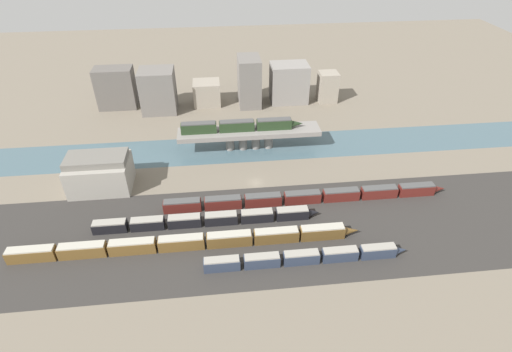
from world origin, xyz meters
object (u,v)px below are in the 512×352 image
train_yard_mid (187,242)px  train_yard_far (207,219)px  train_yard_outer (307,197)px  train_on_bridge (241,126)px  train_yard_near (305,257)px  warehouse_building (100,173)px

train_yard_mid → train_yard_far: 10.76m
train_yard_mid → train_yard_outer: train_yard_mid is taller
train_yard_mid → train_yard_outer: bearing=23.8°
train_on_bridge → train_yard_outer: 39.83m
train_yard_mid → train_on_bridge: bearing=69.6°
train_yard_mid → train_yard_outer: (36.86, 16.28, -0.09)m
train_yard_near → train_yard_mid: bearing=164.4°
train_on_bridge → train_yard_far: size_ratio=0.69×
train_yard_outer → train_yard_far: bearing=-167.1°
train_on_bridge → train_yard_outer: train_on_bridge is taller
train_yard_far → train_yard_near: bearing=-35.0°
train_on_bridge → warehouse_building: (-47.63, -19.60, -4.11)m
train_yard_outer → train_yard_near: bearing=-102.9°
train_yard_far → warehouse_building: size_ratio=3.41×
train_yard_mid → warehouse_building: bearing=132.4°
train_yard_near → train_yard_far: bearing=145.0°
train_yard_near → train_yard_far: size_ratio=0.82×
train_yard_near → train_on_bridge: bearing=101.5°
train_yard_near → train_yard_mid: 32.32m
train_yard_near → warehouse_building: bearing=146.2°
train_yard_far → warehouse_building: (-34.35, 22.22, 4.03)m
train_on_bridge → train_yard_far: 44.62m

